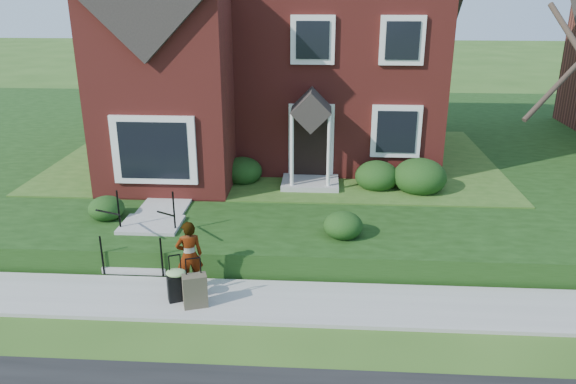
# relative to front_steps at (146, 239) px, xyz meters

# --- Properties ---
(ground) EXTENTS (120.00, 120.00, 0.00)m
(ground) POSITION_rel_front_steps_xyz_m (2.50, -1.84, -0.47)
(ground) COLOR #2D5119
(ground) RESTS_ON ground
(sidewalk) EXTENTS (60.00, 1.60, 0.08)m
(sidewalk) POSITION_rel_front_steps_xyz_m (2.50, -1.84, -0.43)
(sidewalk) COLOR #9E9B93
(sidewalk) RESTS_ON ground
(terrace) EXTENTS (44.00, 20.00, 0.60)m
(terrace) POSITION_rel_front_steps_xyz_m (6.50, 9.06, -0.17)
(terrace) COLOR black
(terrace) RESTS_ON ground
(walkway) EXTENTS (1.20, 6.00, 0.06)m
(walkway) POSITION_rel_front_steps_xyz_m (0.00, 3.16, 0.16)
(walkway) COLOR #9E9B93
(walkway) RESTS_ON terrace
(main_house) EXTENTS (10.40, 10.20, 9.40)m
(main_house) POSITION_rel_front_steps_xyz_m (2.29, 7.76, 4.79)
(main_house) COLOR maroon
(main_house) RESTS_ON terrace
(front_steps) EXTENTS (1.40, 2.02, 1.50)m
(front_steps) POSITION_rel_front_steps_xyz_m (0.00, 0.00, 0.00)
(front_steps) COLOR #9E9B93
(front_steps) RESTS_ON ground
(foundation_shrubs) EXTENTS (9.77, 4.64, 1.02)m
(foundation_shrubs) POSITION_rel_front_steps_xyz_m (3.29, 3.04, 0.56)
(foundation_shrubs) COLOR black
(foundation_shrubs) RESTS_ON terrace
(woman) EXTENTS (0.63, 0.52, 1.49)m
(woman) POSITION_rel_front_steps_xyz_m (1.37, -1.45, 0.35)
(woman) COLOR #999999
(woman) RESTS_ON sidewalk
(suitcase_black) EXTENTS (0.50, 0.47, 0.98)m
(suitcase_black) POSITION_rel_front_steps_xyz_m (1.22, -1.96, -0.02)
(suitcase_black) COLOR black
(suitcase_black) RESTS_ON sidewalk
(suitcase_olive) EXTENTS (0.52, 0.39, 1.01)m
(suitcase_olive) POSITION_rel_front_steps_xyz_m (1.62, -2.15, -0.06)
(suitcase_olive) COLOR #4D4633
(suitcase_olive) RESTS_ON sidewalk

